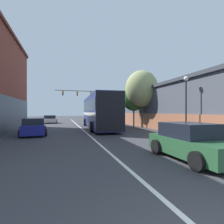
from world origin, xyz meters
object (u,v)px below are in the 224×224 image
at_px(parked_car_left_near, 34,127).
at_px(street_tree_near, 134,98).
at_px(hatchback_foreground, 191,142).
at_px(street_lamp, 186,101).
at_px(bus, 99,111).
at_px(parked_car_left_mid, 49,119).
at_px(street_tree_far, 142,89).
at_px(traffic_signal_gantry, 89,97).

bearing_deg(parked_car_left_near, street_tree_near, -73.12).
xyz_separation_m(hatchback_foreground, street_lamp, (3.81, 5.03, 2.02)).
bearing_deg(bus, parked_car_left_mid, 31.09).
relative_size(hatchback_foreground, parked_car_left_mid, 0.95).
bearing_deg(street_tree_far, street_lamp, -91.82).
bearing_deg(traffic_signal_gantry, street_lamp, -80.32).
height_order(bus, hatchback_foreground, bus).
distance_m(bus, hatchback_foreground, 13.83).
height_order(parked_car_left_near, street_lamp, street_lamp).
distance_m(traffic_signal_gantry, street_tree_far, 15.26).
distance_m(bus, parked_car_left_near, 7.54).
bearing_deg(parked_car_left_mid, street_tree_near, -141.88).
xyz_separation_m(bus, street_tree_near, (4.59, 0.61, 1.63)).
relative_size(bus, parked_car_left_near, 2.72).
bearing_deg(bus, street_tree_near, -79.78).
relative_size(parked_car_left_mid, traffic_signal_gantry, 0.42).
relative_size(bus, traffic_signal_gantry, 1.31).
xyz_separation_m(traffic_signal_gantry, street_lamp, (3.86, -22.63, -1.94)).
xyz_separation_m(parked_car_left_near, traffic_signal_gantry, (7.15, 17.92, 3.98)).
xyz_separation_m(parked_car_left_mid, street_lamp, (10.79, -19.83, 2.07)).
xyz_separation_m(parked_car_left_mid, street_tree_near, (10.61, -10.51, 3.02)).
distance_m(hatchback_foreground, parked_car_left_near, 12.11).
relative_size(parked_car_left_near, street_tree_far, 0.69).
xyz_separation_m(parked_car_left_near, street_tree_far, (11.26, 3.22, 3.94)).
distance_m(parked_car_left_near, parked_car_left_mid, 15.12).
distance_m(street_lamp, street_tree_near, 9.37).
xyz_separation_m(parked_car_left_mid, street_tree_far, (11.04, -11.90, 3.97)).
xyz_separation_m(bus, parked_car_left_mid, (-6.02, 11.12, -1.39)).
relative_size(street_lamp, street_tree_far, 0.67).
distance_m(bus, street_tree_near, 4.91).
bearing_deg(parked_car_left_near, traffic_signal_gantry, -27.90).
bearing_deg(bus, street_tree_far, -96.20).
bearing_deg(street_tree_far, street_tree_near, 107.01).
height_order(street_tree_near, street_tree_far, street_tree_far).
bearing_deg(traffic_signal_gantry, bus, -93.71).
distance_m(traffic_signal_gantry, street_lamp, 23.04).
bearing_deg(parked_car_left_mid, parked_car_left_near, 172.01).
xyz_separation_m(parked_car_left_near, street_tree_near, (10.83, 4.61, 3.00)).
relative_size(parked_car_left_near, street_lamp, 1.03).
bearing_deg(parked_car_left_near, street_tree_far, -80.21).
distance_m(bus, street_tree_far, 5.69).
bearing_deg(street_tree_near, parked_car_left_mid, 135.28).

